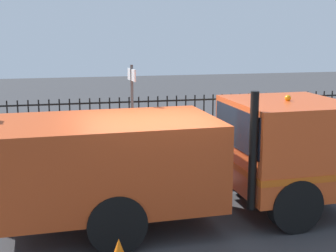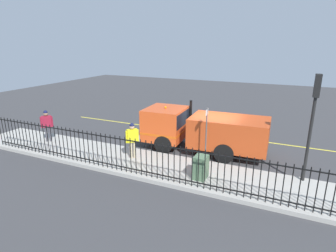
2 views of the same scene
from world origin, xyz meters
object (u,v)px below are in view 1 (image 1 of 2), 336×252
utility_cabinet (110,148)px  work_truck (196,153)px  worker_standing (261,122)px  street_sign (132,113)px

utility_cabinet → work_truck: bearing=-158.5°
worker_standing → work_truck: bearing=-1.0°
work_truck → street_sign: 1.88m
work_truck → worker_standing: size_ratio=3.76×
work_truck → utility_cabinet: 3.49m
worker_standing → utility_cabinet: worker_standing is taller
work_truck → street_sign: bearing=-151.0°
utility_cabinet → street_sign: street_sign is taller
utility_cabinet → worker_standing: bearing=-99.4°
work_truck → utility_cabinet: bearing=-160.8°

